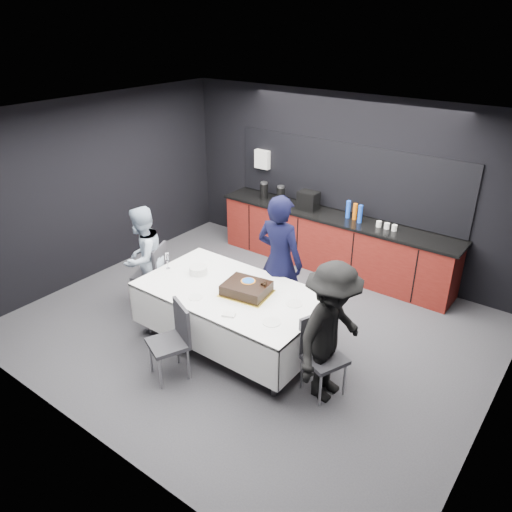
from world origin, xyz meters
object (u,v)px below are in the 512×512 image
at_px(party_table, 232,299).
at_px(plate_stack, 198,270).
at_px(person_center, 280,261).
at_px(cake_assembly, 247,289).
at_px(chair_left, 154,270).
at_px(champagne_flute, 167,258).
at_px(person_right, 331,333).
at_px(person_left, 143,258).
at_px(chair_right, 320,349).
at_px(chair_near, 174,336).

bearing_deg(party_table, plate_stack, 173.54).
relative_size(party_table, person_center, 1.26).
xyz_separation_m(party_table, cake_assembly, (0.20, 0.04, 0.21)).
xyz_separation_m(chair_left, person_center, (1.71, 0.68, 0.39)).
bearing_deg(champagne_flute, plate_stack, 17.95).
distance_m(plate_stack, person_right, 2.09).
relative_size(chair_left, person_left, 0.61).
height_order(plate_stack, chair_left, chair_left).
bearing_deg(chair_right, person_right, -14.67).
bearing_deg(plate_stack, person_center, 40.60).
height_order(cake_assembly, person_left, person_left).
xyz_separation_m(chair_near, person_left, (-1.46, 0.86, 0.22)).
bearing_deg(chair_right, plate_stack, 175.30).
bearing_deg(person_right, chair_left, 87.70).
bearing_deg(cake_assembly, chair_left, 178.30).
bearing_deg(champagne_flute, cake_assembly, 4.78).
bearing_deg(party_table, chair_near, -98.76).
xyz_separation_m(cake_assembly, chair_near, (-0.34, -0.92, -0.32)).
relative_size(chair_left, chair_right, 1.00).
bearing_deg(chair_left, person_right, -4.09).
relative_size(party_table, champagne_flute, 10.36).
bearing_deg(person_right, person_center, 56.80).
height_order(plate_stack, chair_near, chair_near).
xyz_separation_m(champagne_flute, chair_near, (0.91, -0.82, -0.40)).
bearing_deg(person_center, party_table, 74.58).
bearing_deg(cake_assembly, person_right, -7.34).
distance_m(chair_right, person_right, 0.32).
xyz_separation_m(chair_near, person_center, (0.33, 1.65, 0.39)).
height_order(party_table, champagne_flute, champagne_flute).
distance_m(person_center, person_left, 1.96).
height_order(party_table, chair_right, chair_right).
bearing_deg(cake_assembly, champagne_flute, -175.22).
height_order(party_table, person_left, person_left).
height_order(person_center, person_right, person_center).
distance_m(champagne_flute, person_left, 0.58).
xyz_separation_m(party_table, champagne_flute, (-1.05, -0.07, 0.30)).
distance_m(party_table, chair_right, 1.33).
bearing_deg(person_left, person_right, 75.51).
bearing_deg(person_right, cake_assembly, 84.45).
height_order(chair_left, person_center, person_center).
relative_size(party_table, plate_stack, 9.77).
bearing_deg(person_left, champagne_flute, 72.88).
xyz_separation_m(champagne_flute, person_left, (-0.55, 0.04, -0.19)).
height_order(cake_assembly, person_center, person_center).
bearing_deg(champagne_flute, chair_near, -41.93).
relative_size(cake_assembly, chair_right, 0.69).
bearing_deg(chair_near, person_left, 149.42).
relative_size(person_left, person_right, 0.92).
xyz_separation_m(plate_stack, person_center, (0.81, 0.70, 0.09)).
bearing_deg(person_right, plate_stack, 86.42).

